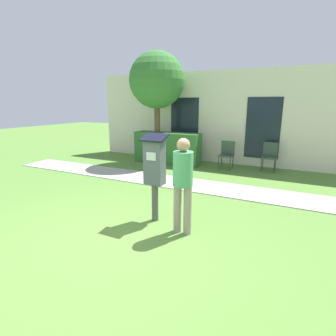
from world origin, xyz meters
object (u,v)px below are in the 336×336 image
person_standing (183,179)px  outdoor_chair_middle (227,153)px  outdoor_chair_left (190,150)px  parking_meter (155,167)px  outdoor_chair_right (270,154)px

person_standing → outdoor_chair_middle: (-0.47, 4.74, -0.40)m
outdoor_chair_middle → outdoor_chair_left: bearing=167.3°
parking_meter → outdoor_chair_middle: (0.16, 4.53, -0.49)m
outdoor_chair_left → outdoor_chair_right: size_ratio=1.00×
outdoor_chair_left → outdoor_chair_right: 2.60m
outdoor_chair_right → outdoor_chair_middle: bearing=-147.2°
parking_meter → outdoor_chair_left: bearing=104.0°
outdoor_chair_right → parking_meter: bearing=-86.7°
parking_meter → outdoor_chair_left: 4.69m
parking_meter → person_standing: bearing=-18.8°
outdoor_chair_left → outdoor_chair_middle: (1.29, 0.00, 0.00)m
outdoor_chair_middle → outdoor_chair_right: 1.32m
person_standing → outdoor_chair_right: 5.12m
parking_meter → outdoor_chair_middle: parking_meter is taller
outdoor_chair_left → outdoor_chair_middle: same height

